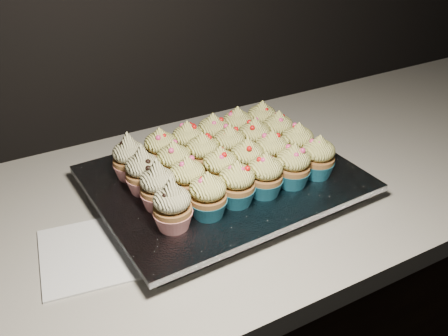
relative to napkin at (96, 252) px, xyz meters
name	(u,v)px	position (x,y,z in m)	size (l,w,h in m)	color
worktop	(183,208)	(0.18, 0.07, -0.02)	(2.44, 0.64, 0.04)	beige
napkin	(96,252)	(0.00, 0.00, 0.00)	(0.17, 0.17, 0.00)	white
baking_tray	(224,186)	(0.27, 0.06, 0.01)	(0.43, 0.33, 0.02)	black
foil_lining	(224,178)	(0.27, 0.06, 0.03)	(0.47, 0.37, 0.01)	silver
cupcake_0	(172,206)	(0.12, -0.04, 0.07)	(0.06, 0.06, 0.10)	red
cupcake_1	(208,196)	(0.18, -0.04, 0.07)	(0.06, 0.06, 0.08)	#1C6A83
cupcake_2	(237,184)	(0.24, -0.03, 0.07)	(0.06, 0.06, 0.08)	#1C6A83
cupcake_3	(265,175)	(0.30, -0.03, 0.07)	(0.06, 0.06, 0.08)	#1C6A83
cupcake_4	(293,166)	(0.36, -0.03, 0.07)	(0.06, 0.06, 0.08)	#1C6A83
cupcake_5	(318,157)	(0.42, -0.03, 0.07)	(0.06, 0.06, 0.08)	#1C6A83
cupcake_6	(158,187)	(0.12, 0.02, 0.07)	(0.06, 0.06, 0.10)	red
cupcake_7	(188,179)	(0.18, 0.02, 0.07)	(0.06, 0.06, 0.08)	#1C6A83
cupcake_8	(220,169)	(0.24, 0.02, 0.07)	(0.06, 0.06, 0.08)	#1C6A83
cupcake_9	(247,160)	(0.30, 0.03, 0.07)	(0.06, 0.06, 0.08)	#1C6A83
cupcake_10	(271,152)	(0.35, 0.03, 0.07)	(0.06, 0.06, 0.08)	#1C6A83
cupcake_11	(297,144)	(0.41, 0.03, 0.07)	(0.06, 0.06, 0.08)	#1C6A83
cupcake_12	(143,172)	(0.12, 0.08, 0.07)	(0.06, 0.06, 0.10)	red
cupcake_13	(174,163)	(0.18, 0.08, 0.07)	(0.06, 0.06, 0.08)	#1C6A83
cupcake_14	(202,154)	(0.24, 0.09, 0.07)	(0.06, 0.06, 0.08)	#1C6A83
cupcake_15	(229,146)	(0.29, 0.09, 0.07)	(0.06, 0.06, 0.08)	#1C6A83
cupcake_16	(254,139)	(0.35, 0.09, 0.07)	(0.06, 0.06, 0.08)	#1C6A83
cupcake_17	(278,132)	(0.41, 0.09, 0.07)	(0.06, 0.06, 0.08)	#1C6A83
cupcake_18	(130,158)	(0.11, 0.13, 0.07)	(0.06, 0.06, 0.10)	red
cupcake_19	(161,150)	(0.18, 0.14, 0.07)	(0.06, 0.06, 0.08)	#1C6A83
cupcake_20	(188,143)	(0.23, 0.14, 0.07)	(0.06, 0.06, 0.08)	#1C6A83
cupcake_21	(213,134)	(0.29, 0.15, 0.07)	(0.06, 0.06, 0.08)	#1C6A83
cupcake_22	(237,127)	(0.35, 0.15, 0.07)	(0.06, 0.06, 0.08)	#1C6A83
cupcake_23	(262,121)	(0.41, 0.15, 0.07)	(0.06, 0.06, 0.08)	#1C6A83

